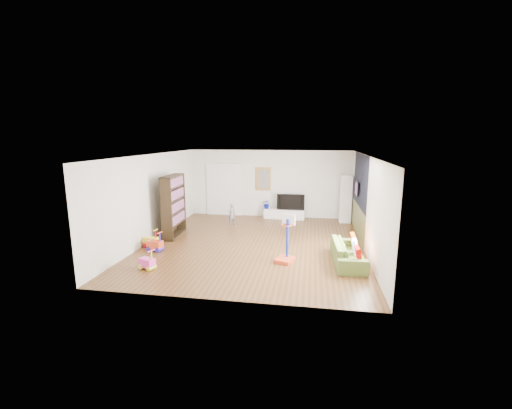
% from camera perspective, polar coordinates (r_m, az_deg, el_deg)
% --- Properties ---
extents(floor, '(6.50, 7.50, 0.00)m').
position_cam_1_polar(floor, '(10.57, -0.35, -6.55)').
color(floor, brown).
rests_on(floor, ground).
extents(ceiling, '(6.50, 7.50, 0.00)m').
position_cam_1_polar(ceiling, '(10.08, -0.37, 8.23)').
color(ceiling, white).
rests_on(ceiling, ground).
extents(wall_back, '(6.50, 0.00, 2.70)m').
position_cam_1_polar(wall_back, '(13.90, 2.25, 3.48)').
color(wall_back, silver).
rests_on(wall_back, ground).
extents(wall_front, '(6.50, 0.00, 2.70)m').
position_cam_1_polar(wall_front, '(6.67, -5.82, -5.21)').
color(wall_front, silver).
rests_on(wall_front, ground).
extents(wall_left, '(0.00, 7.50, 2.70)m').
position_cam_1_polar(wall_left, '(11.24, -16.92, 1.13)').
color(wall_left, silver).
rests_on(wall_left, ground).
extents(wall_right, '(0.00, 7.50, 2.70)m').
position_cam_1_polar(wall_right, '(10.21, 17.91, 0.09)').
color(wall_right, white).
rests_on(wall_right, ground).
extents(navy_accent, '(0.01, 3.20, 1.70)m').
position_cam_1_polar(navy_accent, '(11.51, 16.99, 3.87)').
color(navy_accent, black).
rests_on(navy_accent, wall_right).
extents(olive_wainscot, '(0.01, 3.20, 1.00)m').
position_cam_1_polar(olive_wainscot, '(11.75, 16.61, -2.67)').
color(olive_wainscot, brown).
rests_on(olive_wainscot, wall_right).
extents(doorway, '(1.45, 0.06, 2.10)m').
position_cam_1_polar(doorway, '(14.26, -5.38, 2.42)').
color(doorway, white).
rests_on(doorway, ground).
extents(painting_back, '(0.62, 0.06, 0.92)m').
position_cam_1_polar(painting_back, '(13.87, 1.20, 4.30)').
color(painting_back, gold).
rests_on(painting_back, wall_back).
extents(artwork_right, '(0.04, 0.56, 0.46)m').
position_cam_1_polar(artwork_right, '(11.73, 16.47, 2.56)').
color(artwork_right, '#7F3F8C').
rests_on(artwork_right, wall_right).
extents(media_console, '(1.64, 0.51, 0.38)m').
position_cam_1_polar(media_console, '(13.75, 4.74, -1.56)').
color(media_console, white).
rests_on(media_console, ground).
extents(tall_cabinet, '(0.43, 0.43, 1.82)m').
position_cam_1_polar(tall_cabinet, '(13.41, 14.71, 0.91)').
color(tall_cabinet, white).
rests_on(tall_cabinet, ground).
extents(bookshelf, '(0.43, 1.39, 2.01)m').
position_cam_1_polar(bookshelf, '(11.49, -13.58, -0.24)').
color(bookshelf, black).
rests_on(bookshelf, ground).
extents(sofa, '(0.82, 1.92, 0.55)m').
position_cam_1_polar(sofa, '(9.28, 15.10, -7.74)').
color(sofa, '#55692C').
rests_on(sofa, ground).
extents(basketball_hoop, '(0.58, 0.63, 1.25)m').
position_cam_1_polar(basketball_hoop, '(8.96, 4.88, -5.72)').
color(basketball_hoop, '#C93F1E').
rests_on(basketball_hoop, ground).
extents(ride_on_yellow, '(0.43, 0.30, 0.54)m').
position_cam_1_polar(ride_on_yellow, '(10.67, -17.15, -5.37)').
color(ride_on_yellow, yellow).
rests_on(ride_on_yellow, ground).
extents(ride_on_orange, '(0.46, 0.33, 0.57)m').
position_cam_1_polar(ride_on_orange, '(10.27, -16.53, -5.91)').
color(ride_on_orange, '#D54220').
rests_on(ride_on_orange, ground).
extents(ride_on_pink, '(0.44, 0.36, 0.51)m').
position_cam_1_polar(ride_on_pink, '(8.98, -17.71, -8.67)').
color(ride_on_pink, '#FF40BB').
rests_on(ride_on_pink, ground).
extents(child, '(0.35, 0.34, 0.82)m').
position_cam_1_polar(child, '(12.66, -4.06, -1.65)').
color(child, slate).
rests_on(child, ground).
extents(tv, '(1.09, 0.17, 0.63)m').
position_cam_1_polar(tv, '(13.66, 5.81, 0.49)').
color(tv, black).
rests_on(tv, media_console).
extents(vase_plant, '(0.36, 0.31, 0.39)m').
position_cam_1_polar(vase_plant, '(13.77, 1.83, 0.12)').
color(vase_plant, '#050D97').
rests_on(vase_plant, media_console).
extents(pillow_left, '(0.11, 0.37, 0.37)m').
position_cam_1_polar(pillow_left, '(8.72, 16.71, -7.95)').
color(pillow_left, '#B90D06').
rests_on(pillow_left, sofa).
extents(pillow_center, '(0.16, 0.39, 0.38)m').
position_cam_1_polar(pillow_center, '(9.27, 16.19, -6.78)').
color(pillow_center, white).
rests_on(pillow_center, sofa).
extents(pillow_right, '(0.11, 0.40, 0.40)m').
position_cam_1_polar(pillow_right, '(9.77, 16.00, -5.84)').
color(pillow_right, '#C13400').
rests_on(pillow_right, sofa).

